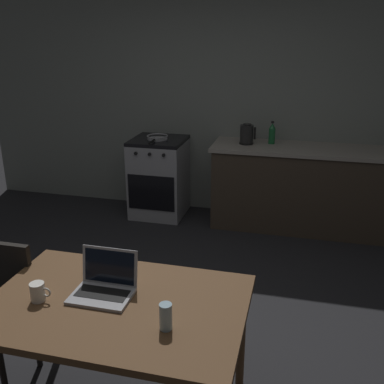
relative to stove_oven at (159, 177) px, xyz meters
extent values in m
plane|color=black|center=(0.57, -2.11, -0.46)|extent=(12.00, 12.00, 0.00)
cube|color=slate|center=(0.87, 0.35, 0.94)|extent=(6.40, 0.10, 2.79)
cube|color=#382D23|center=(1.73, 0.00, -0.02)|extent=(2.10, 0.60, 0.88)
cube|color=gray|center=(1.73, 0.00, 0.44)|extent=(2.16, 0.64, 0.04)
cube|color=gray|center=(0.00, 0.00, -0.02)|extent=(0.60, 0.60, 0.88)
cube|color=black|center=(0.00, 0.00, 0.44)|extent=(0.60, 0.60, 0.04)
cube|color=black|center=(0.00, -0.30, -0.09)|extent=(0.54, 0.01, 0.40)
cylinder|color=black|center=(-0.16, -0.31, 0.36)|extent=(0.04, 0.02, 0.04)
cylinder|color=black|center=(0.00, -0.31, 0.36)|extent=(0.04, 0.02, 0.04)
cylinder|color=black|center=(0.16, -0.31, 0.36)|extent=(0.04, 0.02, 0.04)
cube|color=brown|center=(0.71, -2.91, 0.27)|extent=(1.36, 0.90, 0.04)
cylinder|color=brown|center=(0.09, -2.52, -0.11)|extent=(0.05, 0.05, 0.70)
cylinder|color=brown|center=(1.33, -2.52, -0.11)|extent=(0.05, 0.05, 0.70)
cube|color=black|center=(-0.14, -2.68, 0.20)|extent=(0.38, 0.04, 0.42)
cylinder|color=black|center=(0.03, -3.03, -0.25)|extent=(0.04, 0.04, 0.41)
cylinder|color=black|center=(0.03, -2.69, -0.25)|extent=(0.04, 0.04, 0.41)
cube|color=#99999E|center=(0.62, -2.89, 0.29)|extent=(0.32, 0.22, 0.02)
cube|color=black|center=(0.62, -2.88, 0.30)|extent=(0.28, 0.12, 0.00)
cube|color=#99999E|center=(0.62, -2.77, 0.41)|extent=(0.32, 0.04, 0.21)
cube|color=black|center=(0.62, -2.77, 0.41)|extent=(0.29, 0.03, 0.18)
cylinder|color=black|center=(1.01, 0.00, 0.47)|extent=(0.15, 0.15, 0.02)
cylinder|color=black|center=(1.01, 0.00, 0.57)|extent=(0.14, 0.14, 0.19)
cylinder|color=black|center=(1.01, 0.00, 0.67)|extent=(0.09, 0.09, 0.02)
cube|color=black|center=(1.09, 0.00, 0.58)|extent=(0.02, 0.02, 0.13)
cylinder|color=gray|center=(0.00, -0.02, 0.47)|extent=(0.23, 0.23, 0.01)
torus|color=gray|center=(0.00, -0.02, 0.50)|extent=(0.24, 0.24, 0.02)
cylinder|color=black|center=(0.00, -0.22, 0.48)|extent=(0.02, 0.18, 0.02)
cylinder|color=silver|center=(0.31, -2.99, 0.34)|extent=(0.08, 0.08, 0.10)
torus|color=silver|center=(0.36, -2.99, 0.34)|extent=(0.05, 0.01, 0.05)
cylinder|color=#99B7C6|center=(1.03, -3.06, 0.35)|extent=(0.06, 0.06, 0.14)
cylinder|color=#19592D|center=(1.27, 0.08, 0.54)|extent=(0.07, 0.07, 0.17)
cone|color=#19592D|center=(1.27, 0.08, 0.66)|extent=(0.07, 0.07, 0.06)
cylinder|color=black|center=(1.27, 0.08, 0.70)|extent=(0.03, 0.03, 0.02)
camera|label=1|loc=(1.58, -4.76, 1.62)|focal=41.84mm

